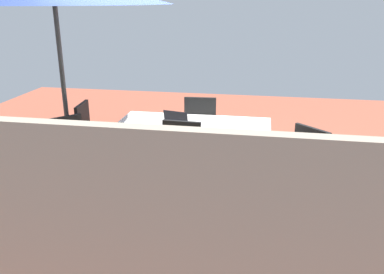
{
  "coord_description": "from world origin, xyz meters",
  "views": [
    {
      "loc": [
        -0.83,
        4.69,
        2.26
      ],
      "look_at": [
        0.0,
        0.0,
        0.6
      ],
      "focal_mm": 37.31,
      "sensor_mm": 36.0,
      "label": 1
    }
  ],
  "objects": [
    {
      "name": "laptop",
      "position": [
        0.17,
        0.04,
        0.79
      ],
      "size": [
        0.37,
        0.31,
        0.21
      ],
      "rotation": [
        0.0,
        0.0,
        -0.23
      ],
      "color": "#B7B7BC",
      "rests_on": "dining_table"
    },
    {
      "name": "chair_northeast",
      "position": [
        1.28,
        0.75,
        0.55
      ],
      "size": [
        0.59,
        0.59,
        0.98
      ],
      "rotation": [
        0.0,
        0.0,
        3.98
      ],
      "color": "beige",
      "rests_on": "ground_plane"
    },
    {
      "name": "ground_plane",
      "position": [
        0.0,
        0.0,
        -0.01
      ],
      "size": [
        10.0,
        10.0,
        0.02
      ],
      "primitive_type": "cube",
      "color": "#9E4C38"
    },
    {
      "name": "chair_north",
      "position": [
        0.02,
        0.72,
        0.55
      ],
      "size": [
        0.46,
        0.47,
        0.98
      ],
      "rotation": [
        0.0,
        0.0,
        3.09
      ],
      "color": "beige",
      "rests_on": "ground_plane"
    },
    {
      "name": "chair_east",
      "position": [
        1.29,
        0.03,
        0.55
      ],
      "size": [
        0.48,
        0.47,
        0.98
      ],
      "rotation": [
        0.0,
        0.0,
        4.81
      ],
      "color": "beige",
      "rests_on": "ground_plane"
    },
    {
      "name": "chair_northwest",
      "position": [
        -1.28,
        0.68,
        0.55
      ],
      "size": [
        0.59,
        0.59,
        0.98
      ],
      "rotation": [
        0.0,
        0.0,
        2.37
      ],
      "color": "beige",
      "rests_on": "ground_plane"
    },
    {
      "name": "dining_table",
      "position": [
        0.0,
        0.0,
        0.7
      ],
      "size": [
        1.95,
        1.06,
        0.75
      ],
      "color": "white",
      "rests_on": "ground_plane"
    },
    {
      "name": "cup",
      "position": [
        -0.1,
        0.2,
        0.79
      ],
      "size": [
        0.08,
        0.08,
        0.09
      ],
      "primitive_type": "cylinder",
      "color": "#286B33",
      "rests_on": "dining_table"
    },
    {
      "name": "chair_south",
      "position": [
        -0.01,
        -0.7,
        0.55
      ],
      "size": [
        0.46,
        0.48,
        0.98
      ],
      "rotation": [
        0.0,
        0.0,
        0.07
      ],
      "color": "beige",
      "rests_on": "ground_plane"
    },
    {
      "name": "hedge_row",
      "position": [
        0.0,
        2.31,
        0.5
      ],
      "size": [
        6.3,
        0.61,
        1.0
      ],
      "primitive_type": "cube",
      "color": "#1E4C23",
      "rests_on": "ground_plane"
    }
  ]
}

